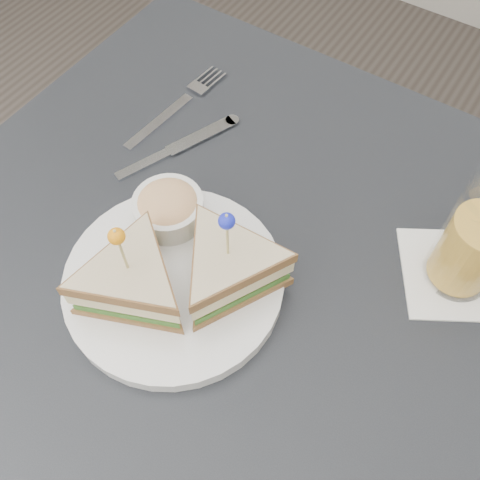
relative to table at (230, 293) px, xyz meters
name	(u,v)px	position (x,y,z in m)	size (l,w,h in m)	color
ground_plane	(234,420)	(0.00, 0.00, -0.67)	(3.50, 3.50, 0.00)	#3F3833
table	(230,293)	(0.00, 0.00, 0.00)	(0.80, 0.80, 0.75)	black
plate_meal	(178,269)	(-0.03, -0.05, 0.12)	(0.30, 0.29, 0.15)	white
cutlery_fork	(180,103)	(-0.21, 0.18, 0.08)	(0.04, 0.20, 0.01)	silver
cutlery_knife	(174,149)	(-0.16, 0.11, 0.08)	(0.09, 0.19, 0.01)	silver
drink_set	(476,243)	(0.23, 0.14, 0.15)	(0.17, 0.17, 0.16)	white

